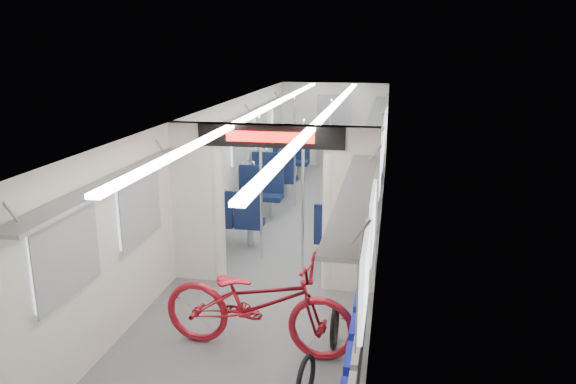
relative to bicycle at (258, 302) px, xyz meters
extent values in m
plane|color=#515456|center=(-0.22, 3.81, -0.58)|extent=(12.00, 12.00, 0.00)
cube|color=beige|center=(-1.67, 3.81, 0.57)|extent=(0.02, 12.00, 2.30)
cube|color=beige|center=(1.23, 3.81, 0.57)|extent=(0.02, 12.00, 2.30)
cube|color=beige|center=(-0.22, 9.81, 0.57)|extent=(2.90, 0.02, 2.30)
cube|color=beige|center=(-0.22, -2.19, 0.57)|extent=(2.90, 0.02, 2.30)
cube|color=silver|center=(-0.22, 3.81, 1.72)|extent=(2.90, 12.00, 0.02)
cube|color=white|center=(-0.77, 3.81, 1.69)|extent=(0.12, 11.40, 0.04)
cube|color=white|center=(0.33, 3.81, 1.69)|extent=(0.12, 11.40, 0.04)
cube|color=beige|center=(-1.34, 1.81, 0.42)|extent=(0.65, 0.18, 2.00)
cube|color=beige|center=(0.91, 1.81, 0.42)|extent=(0.65, 0.18, 2.00)
cube|color=beige|center=(-0.22, 1.81, 1.57)|extent=(2.90, 0.18, 0.30)
cylinder|color=beige|center=(-1.02, 1.81, 0.42)|extent=(0.20, 0.20, 2.00)
cylinder|color=beige|center=(0.58, 1.81, 0.42)|extent=(0.20, 0.20, 2.00)
cube|color=black|center=(-0.22, 1.70, 1.57)|extent=(2.00, 0.03, 0.30)
cube|color=#FF0C07|center=(-0.22, 1.67, 1.57)|extent=(1.20, 0.02, 0.14)
cube|color=silver|center=(-1.64, -0.99, 0.82)|extent=(0.04, 1.00, 0.75)
cube|color=silver|center=(1.20, -0.99, 0.82)|extent=(0.04, 1.00, 0.75)
cube|color=silver|center=(-1.64, 0.61, 0.82)|extent=(0.04, 1.00, 0.75)
cube|color=silver|center=(1.20, 0.61, 0.82)|extent=(0.04, 1.00, 0.75)
cube|color=silver|center=(-1.64, 3.31, 0.82)|extent=(0.04, 1.00, 0.75)
cube|color=silver|center=(1.20, 3.31, 0.82)|extent=(0.04, 1.00, 0.75)
cube|color=silver|center=(-1.64, 5.21, 0.82)|extent=(0.04, 1.00, 0.75)
cube|color=silver|center=(1.20, 5.21, 0.82)|extent=(0.04, 1.00, 0.75)
cube|color=silver|center=(-1.64, 7.11, 0.82)|extent=(0.04, 1.00, 0.75)
cube|color=silver|center=(1.20, 7.11, 0.82)|extent=(0.04, 1.00, 0.75)
cube|color=silver|center=(-1.64, 8.91, 0.82)|extent=(0.04, 1.00, 0.75)
cube|color=silver|center=(1.20, 8.91, 0.82)|extent=(0.04, 1.00, 0.75)
cube|color=gray|center=(-1.49, -0.19, 1.37)|extent=(0.30, 3.60, 0.04)
cube|color=gray|center=(1.05, -0.19, 1.37)|extent=(0.30, 3.60, 0.04)
cube|color=gray|center=(-1.49, 5.81, 1.37)|extent=(0.30, 7.60, 0.04)
cube|color=gray|center=(1.05, 5.81, 1.37)|extent=(0.30, 7.60, 0.04)
cube|color=gray|center=(-0.22, 9.75, 0.42)|extent=(0.90, 0.05, 2.00)
imported|color=maroon|center=(0.00, 0.00, 0.00)|extent=(2.26, 0.94, 1.16)
cube|color=gray|center=(1.16, -1.24, 0.00)|extent=(0.06, 0.46, 0.52)
cube|color=#0F148B|center=(1.10, -1.24, 0.00)|extent=(0.06, 0.42, 0.44)
cube|color=gray|center=(1.16, -0.69, 0.00)|extent=(0.06, 0.46, 0.52)
cube|color=#0F148B|center=(1.10, -0.69, 0.00)|extent=(0.06, 0.42, 0.44)
cube|color=gray|center=(1.16, -0.14, 0.00)|extent=(0.06, 0.46, 0.52)
cube|color=#0F148B|center=(1.10, -0.14, 0.00)|extent=(0.06, 0.42, 0.44)
torus|color=black|center=(0.67, -0.81, -0.37)|extent=(0.14, 0.47, 0.47)
torus|color=black|center=(0.84, 0.20, -0.33)|extent=(0.06, 0.54, 0.54)
cube|color=#0B1533|center=(-0.92, 3.22, -0.18)|extent=(0.44, 0.41, 0.10)
cylinder|color=gray|center=(-0.92, 3.22, -0.40)|extent=(0.10, 0.10, 0.35)
cube|color=#0B1533|center=(-0.92, 3.05, 0.14)|extent=(0.44, 0.08, 0.54)
torus|color=silver|center=(-0.92, 3.05, 0.41)|extent=(0.23, 0.03, 0.23)
cube|color=#0B1533|center=(-0.92, 4.90, -0.18)|extent=(0.44, 0.41, 0.10)
cylinder|color=gray|center=(-0.92, 4.90, -0.40)|extent=(0.10, 0.10, 0.35)
cube|color=#0B1533|center=(-0.92, 5.06, 0.14)|extent=(0.44, 0.08, 0.54)
torus|color=silver|center=(-0.92, 5.06, 0.41)|extent=(0.23, 0.03, 0.23)
cube|color=#0B1533|center=(-1.39, 3.22, -0.18)|extent=(0.44, 0.41, 0.10)
cylinder|color=gray|center=(-1.39, 3.22, -0.40)|extent=(0.10, 0.10, 0.35)
cube|color=#0B1533|center=(-1.39, 3.05, 0.14)|extent=(0.44, 0.08, 0.54)
torus|color=silver|center=(-1.39, 3.05, 0.41)|extent=(0.23, 0.03, 0.23)
cube|color=#0B1533|center=(-1.39, 4.90, -0.18)|extent=(0.44, 0.41, 0.10)
cylinder|color=gray|center=(-1.39, 4.90, -0.40)|extent=(0.10, 0.10, 0.35)
cube|color=#0B1533|center=(-1.39, 5.06, 0.14)|extent=(0.44, 0.08, 0.54)
torus|color=silver|center=(-1.39, 5.06, 0.41)|extent=(0.23, 0.03, 0.23)
cube|color=#0B1533|center=(0.48, 2.75, -0.18)|extent=(0.44, 0.41, 0.10)
cylinder|color=gray|center=(0.48, 2.75, -0.40)|extent=(0.10, 0.10, 0.35)
cube|color=#0B1533|center=(0.48, 2.59, 0.14)|extent=(0.44, 0.08, 0.54)
torus|color=silver|center=(0.48, 2.59, 0.41)|extent=(0.22, 0.03, 0.22)
cube|color=#0B1533|center=(0.48, 4.41, -0.18)|extent=(0.44, 0.41, 0.10)
cylinder|color=gray|center=(0.48, 4.41, -0.40)|extent=(0.10, 0.10, 0.35)
cube|color=#0B1533|center=(0.48, 4.57, 0.14)|extent=(0.44, 0.08, 0.54)
torus|color=silver|center=(0.48, 4.57, 0.41)|extent=(0.22, 0.03, 0.22)
cube|color=#0B1533|center=(0.95, 2.75, -0.18)|extent=(0.44, 0.41, 0.10)
cylinder|color=gray|center=(0.95, 2.75, -0.40)|extent=(0.10, 0.10, 0.35)
cube|color=#0B1533|center=(0.95, 2.59, 0.14)|extent=(0.44, 0.08, 0.54)
torus|color=silver|center=(0.95, 2.59, 0.41)|extent=(0.22, 0.03, 0.22)
cube|color=#0B1533|center=(0.95, 4.41, -0.18)|extent=(0.44, 0.41, 0.10)
cylinder|color=gray|center=(0.95, 4.41, -0.40)|extent=(0.10, 0.10, 0.35)
cube|color=#0B1533|center=(0.95, 4.57, 0.14)|extent=(0.44, 0.08, 0.54)
torus|color=silver|center=(0.95, 4.57, 0.41)|extent=(0.22, 0.03, 0.22)
cube|color=#0B1533|center=(-0.92, 6.40, -0.18)|extent=(0.48, 0.45, 0.10)
cylinder|color=gray|center=(-0.92, 6.40, -0.40)|extent=(0.10, 0.10, 0.35)
cube|color=#0B1533|center=(-0.92, 6.21, 0.16)|extent=(0.48, 0.09, 0.59)
torus|color=silver|center=(-0.92, 6.21, 0.46)|extent=(0.24, 0.03, 0.24)
cube|color=#0B1533|center=(-0.92, 8.21, -0.18)|extent=(0.48, 0.45, 0.10)
cylinder|color=gray|center=(-0.92, 8.21, -0.40)|extent=(0.10, 0.10, 0.35)
cube|color=#0B1533|center=(-0.92, 8.40, 0.16)|extent=(0.48, 0.09, 0.59)
torus|color=silver|center=(-0.92, 8.40, 0.46)|extent=(0.24, 0.03, 0.24)
cube|color=#0B1533|center=(-1.39, 6.40, -0.18)|extent=(0.48, 0.45, 0.10)
cylinder|color=gray|center=(-1.39, 6.40, -0.40)|extent=(0.10, 0.10, 0.35)
cube|color=#0B1533|center=(-1.39, 6.21, 0.16)|extent=(0.48, 0.09, 0.59)
torus|color=silver|center=(-1.39, 6.21, 0.46)|extent=(0.24, 0.03, 0.24)
cube|color=#0B1533|center=(-1.39, 8.21, -0.18)|extent=(0.48, 0.45, 0.10)
cylinder|color=gray|center=(-1.39, 8.21, -0.40)|extent=(0.10, 0.10, 0.35)
cube|color=#0B1533|center=(-1.39, 8.40, 0.16)|extent=(0.48, 0.09, 0.59)
torus|color=silver|center=(-1.39, 8.40, 0.46)|extent=(0.24, 0.03, 0.24)
cube|color=#0B1533|center=(0.48, 6.57, -0.18)|extent=(0.43, 0.40, 0.10)
cylinder|color=gray|center=(0.48, 6.57, -0.40)|extent=(0.10, 0.10, 0.35)
cube|color=#0B1533|center=(0.48, 6.41, 0.13)|extent=(0.43, 0.08, 0.52)
torus|color=silver|center=(0.48, 6.41, 0.39)|extent=(0.22, 0.03, 0.22)
cube|color=#0B1533|center=(0.48, 8.19, -0.18)|extent=(0.43, 0.40, 0.10)
cylinder|color=gray|center=(0.48, 8.19, -0.40)|extent=(0.10, 0.10, 0.35)
cube|color=#0B1533|center=(0.48, 8.35, 0.13)|extent=(0.43, 0.08, 0.52)
torus|color=silver|center=(0.48, 8.35, 0.39)|extent=(0.22, 0.03, 0.22)
cube|color=#0B1533|center=(0.95, 6.57, -0.18)|extent=(0.43, 0.40, 0.10)
cylinder|color=gray|center=(0.95, 6.57, -0.40)|extent=(0.10, 0.10, 0.35)
cube|color=#0B1533|center=(0.95, 6.41, 0.13)|extent=(0.43, 0.08, 0.52)
torus|color=silver|center=(0.95, 6.41, 0.39)|extent=(0.22, 0.03, 0.22)
cube|color=#0B1533|center=(0.95, 8.19, -0.18)|extent=(0.43, 0.40, 0.10)
cylinder|color=gray|center=(0.95, 8.19, -0.40)|extent=(0.10, 0.10, 0.35)
cube|color=#0B1533|center=(0.95, 8.35, 0.13)|extent=(0.43, 0.08, 0.52)
torus|color=silver|center=(0.95, 8.35, 0.39)|extent=(0.22, 0.03, 0.22)
cylinder|color=silver|center=(-0.59, 2.69, 0.57)|extent=(0.04, 0.04, 2.30)
cylinder|color=silver|center=(0.11, 2.44, 0.57)|extent=(0.04, 0.04, 2.30)
cylinder|color=silver|center=(-0.59, 5.72, 0.57)|extent=(0.04, 0.04, 2.30)
cylinder|color=silver|center=(0.18, 5.35, 0.57)|extent=(0.04, 0.04, 2.30)
camera|label=1|loc=(1.38, -5.52, 2.80)|focal=35.00mm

